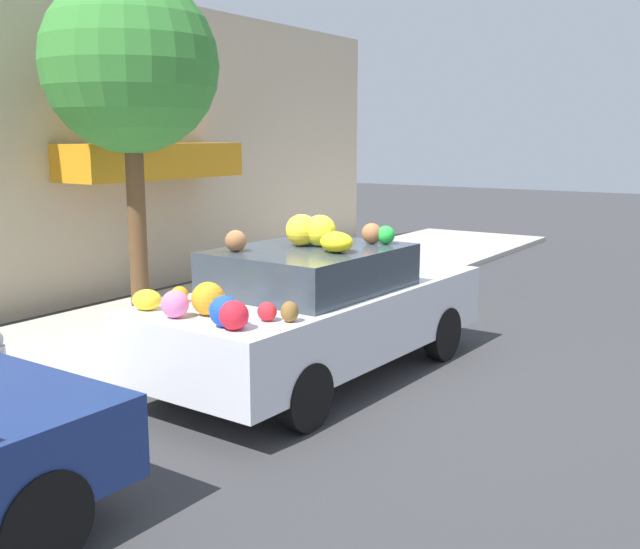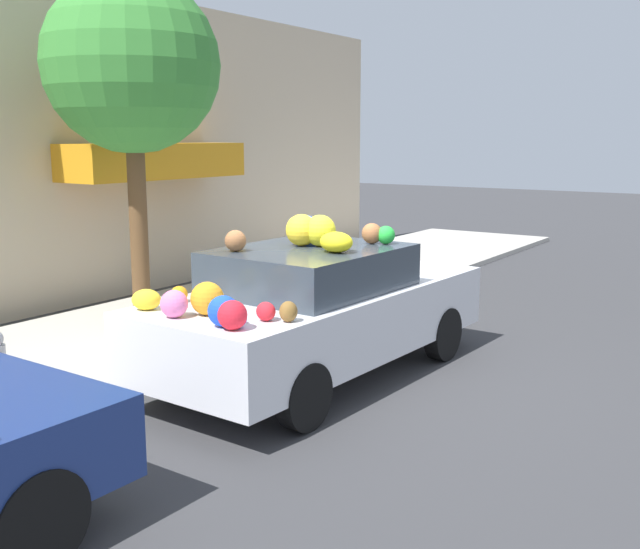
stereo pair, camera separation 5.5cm
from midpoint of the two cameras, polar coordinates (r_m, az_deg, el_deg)
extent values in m
plane|color=#38383A|center=(8.25, -0.55, -7.54)|extent=(60.00, 60.00, 0.00)
cube|color=#B2ADA3|center=(9.96, -13.48, -4.37)|extent=(24.00, 3.20, 0.10)
cube|color=#C6B293|center=(11.41, -21.76, 8.88)|extent=(18.00, 0.30, 4.76)
cube|color=orange|center=(12.22, -12.23, 8.46)|extent=(3.24, 0.90, 0.55)
cylinder|color=brown|center=(10.21, -13.50, 3.61)|extent=(0.24, 0.24, 2.57)
sphere|color=#388433|center=(10.19, -14.02, 15.29)|extent=(2.27, 2.27, 2.27)
cube|color=silver|center=(8.01, 0.20, -3.29)|extent=(4.32, 1.91, 0.67)
cube|color=#333D47|center=(7.76, -0.54, 0.45)|extent=(1.97, 1.61, 0.44)
cylinder|color=black|center=(9.58, 1.00, -3.08)|extent=(0.62, 0.21, 0.62)
cylinder|color=black|center=(8.78, 9.53, -4.47)|extent=(0.62, 0.21, 0.62)
cylinder|color=black|center=(7.66, -10.57, -6.73)|extent=(0.62, 0.21, 0.62)
cylinder|color=black|center=(6.64, -0.98, -9.27)|extent=(0.62, 0.21, 0.62)
sphere|color=yellow|center=(7.85, -1.22, 3.40)|extent=(0.45, 0.45, 0.33)
sphere|color=pink|center=(6.68, -10.83, -2.21)|extent=(0.35, 0.35, 0.25)
ellipsoid|color=brown|center=(6.42, -2.18, -2.84)|extent=(0.19, 0.19, 0.18)
sphere|color=green|center=(8.02, 5.24, 3.02)|extent=(0.23, 0.23, 0.20)
sphere|color=orange|center=(6.72, -8.36, -1.82)|extent=(0.40, 0.40, 0.30)
ellipsoid|color=red|center=(6.46, -3.91, -2.83)|extent=(0.20, 0.21, 0.17)
sphere|color=yellow|center=(7.82, 0.21, 3.36)|extent=(0.42, 0.42, 0.33)
ellipsoid|color=yellow|center=(7.42, 1.46, 2.49)|extent=(0.47, 0.49, 0.20)
sphere|color=#965F38|center=(7.51, -6.25, 2.57)|extent=(0.27, 0.27, 0.22)
sphere|color=#935A35|center=(8.04, 4.17, 3.14)|extent=(0.26, 0.26, 0.22)
sphere|color=black|center=(9.03, 6.40, 1.19)|extent=(0.28, 0.28, 0.25)
sphere|color=red|center=(6.18, -6.44, -3.09)|extent=(0.26, 0.26, 0.25)
ellipsoid|color=orange|center=(7.29, -10.48, -1.48)|extent=(0.21, 0.20, 0.16)
ellipsoid|color=red|center=(6.79, -7.52, -2.55)|extent=(0.17, 0.19, 0.10)
ellipsoid|color=yellow|center=(7.03, -12.88, -1.88)|extent=(0.31, 0.33, 0.19)
sphere|color=blue|center=(6.29, -7.12, -2.78)|extent=(0.37, 0.37, 0.27)
sphere|color=purple|center=(6.26, -6.09, -3.29)|extent=(0.24, 0.24, 0.17)
sphere|color=blue|center=(8.17, -0.88, 3.52)|extent=(0.41, 0.41, 0.29)
sphere|color=white|center=(8.82, 4.25, 1.27)|extent=(0.41, 0.41, 0.33)
cylinder|color=black|center=(4.92, -20.44, -17.13)|extent=(0.65, 0.19, 0.64)
camera|label=1|loc=(0.03, -89.80, 0.04)|focal=42.00mm
camera|label=2|loc=(0.03, 90.20, -0.04)|focal=42.00mm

